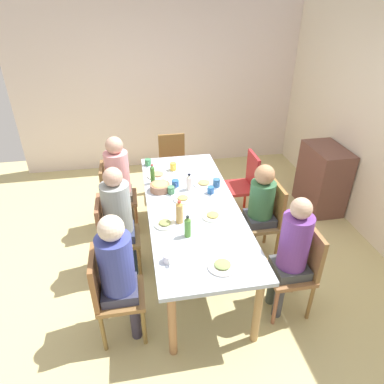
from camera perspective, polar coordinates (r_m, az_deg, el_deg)
The scene contains 34 objects.
ground_plane at distance 4.02m, azimuth 0.00°, elevation -11.36°, with size 6.30×6.30×0.00m, color tan.
wall_left at distance 5.82m, azimuth -4.90°, elevation 16.74°, with size 0.12×4.65×2.60m, color silver.
dining_table at distance 3.59m, azimuth 0.00°, elevation -3.07°, with size 2.40×0.92×0.77m.
chair_0 at distance 4.34m, azimuth -12.90°, elevation -0.34°, with size 0.40×0.40×0.90m.
person_0 at distance 4.22m, azimuth -12.04°, elevation 2.48°, with size 0.30×0.30×1.25m.
chair_1 at distance 5.04m, azimuth -3.20°, elevation 5.02°, with size 0.40×0.40×0.90m.
chair_2 at distance 3.90m, azimuth 12.25°, elevation -4.05°, with size 0.40×0.40×0.90m.
person_2 at distance 3.77m, azimuth 11.24°, elevation -1.96°, with size 0.30×0.30×1.15m.
chair_3 at distance 4.54m, azimuth 8.68°, elevation 1.59°, with size 0.40×0.40×0.90m.
chair_4 at distance 3.67m, azimuth -13.11°, elevation -6.69°, with size 0.40×0.40×0.90m.
person_4 at distance 3.53m, azimuth -12.08°, elevation -3.57°, with size 0.30×0.30×1.26m.
chair_5 at distance 3.34m, azimuth 17.20°, elevation -11.68°, with size 0.40×0.40×0.90m.
person_5 at distance 3.17m, azimuth 16.28°, elevation -9.11°, with size 0.30×0.30×1.24m.
chair_6 at distance 3.07m, azimuth -13.41°, elevation -15.68°, with size 0.40×0.40×0.90m.
person_6 at distance 2.90m, azimuth -12.15°, elevation -12.36°, with size 0.30×0.30×1.25m.
plate_0 at distance 3.62m, azimuth -1.52°, elevation -1.11°, with size 0.20×0.20×0.04m.
plate_1 at distance 3.91m, azimuth 1.99°, elevation 1.45°, with size 0.24×0.24×0.04m.
plate_2 at distance 4.11m, azimuth -5.72°, elevation 2.87°, with size 0.26×0.26×0.04m.
plate_3 at distance 3.26m, azimuth -4.53°, elevation -5.25°, with size 0.20×0.20×0.04m.
plate_4 at distance 2.82m, azimuth 5.09°, elevation -12.05°, with size 0.24×0.24×0.04m.
plate_5 at distance 3.36m, azimuth 3.48°, elevation -3.94°, with size 0.22×0.22×0.04m.
bowl_0 at distance 3.79m, azimuth -5.33°, elevation 0.90°, with size 0.22×0.22×0.10m.
cup_0 at distance 4.21m, azimuth -3.15°, elevation 4.25°, with size 0.11×0.08×0.10m.
cup_1 at distance 4.37m, azimuth -7.33°, elevation 4.93°, with size 0.12×0.08×0.08m.
cup_2 at distance 3.86m, azimuth -2.79°, elevation 1.46°, with size 0.12×0.08×0.07m.
cup_3 at distance 3.73m, azimuth -3.50°, elevation 0.31°, with size 0.11×0.08×0.08m.
cup_4 at distance 2.84m, azimuth -3.91°, elevation -10.92°, with size 0.12×0.09×0.07m.
cup_5 at distance 3.85m, azimuth 4.09°, elevation 1.52°, with size 0.11×0.08×0.09m.
cup_6 at distance 3.73m, azimuth 3.12°, elevation 0.30°, with size 0.11×0.07×0.08m.
bottle_0 at distance 3.77m, azimuth -0.48°, elevation 1.62°, with size 0.06×0.06×0.19m.
bottle_1 at distance 3.90m, azimuth -6.57°, elevation 2.91°, with size 0.05×0.05×0.24m.
bottle_2 at distance 3.23m, azimuth -2.11°, elevation -3.40°, with size 0.07×0.07×0.24m.
bottle_3 at distance 3.06m, azimuth -0.73°, elevation -5.80°, with size 0.06×0.06×0.22m.
side_cabinet at distance 5.04m, azimuth 20.83°, elevation 2.12°, with size 0.70×0.44×0.90m, color brown.
Camera 1 is at (2.94, -0.53, 2.69)m, focal length 32.11 mm.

